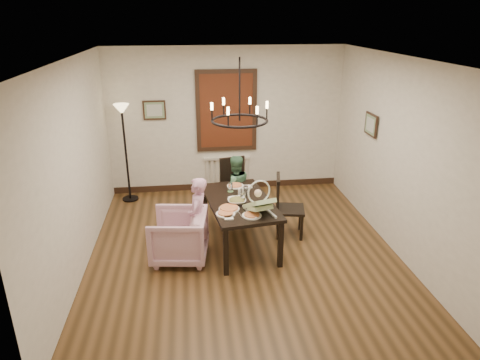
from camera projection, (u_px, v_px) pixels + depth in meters
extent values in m
cube|color=brown|center=(243.00, 250.00, 6.44)|extent=(4.50, 5.00, 0.01)
cube|color=white|center=(244.00, 58.00, 5.43)|extent=(4.50, 5.00, 0.01)
cube|color=silver|center=(226.00, 121.00, 8.25)|extent=(4.50, 0.01, 2.80)
cube|color=silver|center=(76.00, 169.00, 5.67)|extent=(0.01, 5.00, 2.80)
cube|color=silver|center=(397.00, 156.00, 6.19)|extent=(0.01, 5.00, 2.80)
cube|color=black|center=(240.00, 202.00, 6.34)|extent=(1.11, 1.70, 0.05)
cube|color=black|center=(226.00, 252.00, 5.72)|extent=(0.07, 0.07, 0.70)
cube|color=black|center=(205.00, 207.00, 7.05)|extent=(0.07, 0.07, 0.70)
cube|color=black|center=(281.00, 245.00, 5.91)|extent=(0.07, 0.07, 0.70)
cube|color=black|center=(251.00, 202.00, 7.23)|extent=(0.07, 0.07, 0.70)
imported|color=#E0ABC1|center=(179.00, 236.00, 6.11)|extent=(0.89, 0.87, 0.72)
imported|color=#D093B3|center=(198.00, 224.00, 6.13)|extent=(0.33, 0.42, 1.01)
imported|color=#457554|center=(235.00, 194.00, 7.24)|extent=(0.54, 0.46, 0.96)
imported|color=white|center=(237.00, 201.00, 6.22)|extent=(0.32, 0.32, 0.08)
cylinder|color=tan|center=(229.00, 208.00, 6.02)|extent=(0.30, 0.30, 0.04)
cylinder|color=silver|center=(243.00, 198.00, 6.22)|extent=(0.08, 0.08, 0.15)
cube|color=maroon|center=(226.00, 111.00, 8.14)|extent=(1.00, 0.03, 1.40)
cube|color=black|center=(154.00, 110.00, 7.97)|extent=(0.42, 0.03, 0.36)
cube|color=black|center=(371.00, 125.00, 6.93)|extent=(0.03, 0.42, 0.36)
torus|color=black|center=(240.00, 121.00, 5.90)|extent=(0.80, 0.80, 0.04)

